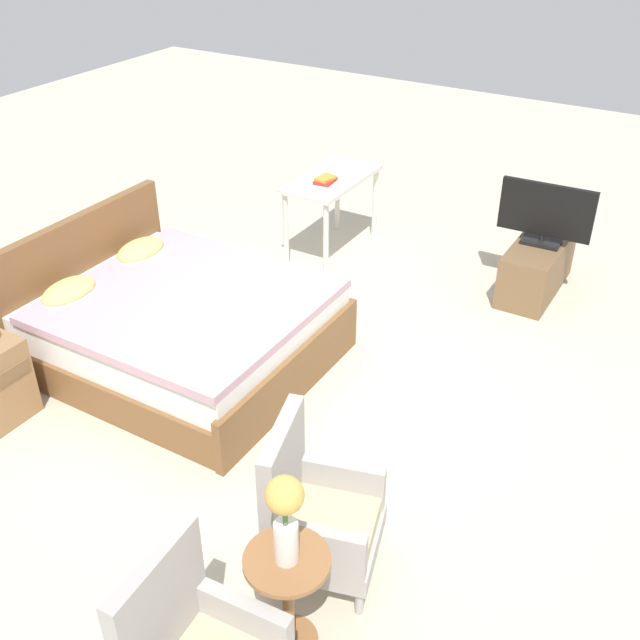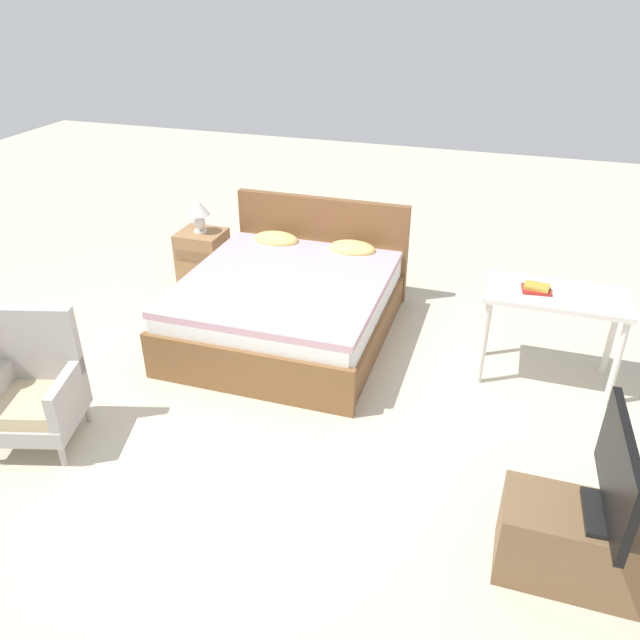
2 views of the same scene
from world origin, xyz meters
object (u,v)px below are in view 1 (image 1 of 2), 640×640
Objects in this scene: side_table at (288,591)px; armchair_by_window_right at (316,515)px; vanity_desk at (332,188)px; book_stack at (325,180)px; tv_stand at (536,267)px; bed at (177,326)px; flower_vase at (285,512)px; tv_flatscreen at (546,213)px.

armchair_by_window_right is at bearing 15.84° from side_table.
armchair_by_window_right is 0.88× the size of vanity_desk.
book_stack is (-0.16, -0.02, 0.14)m from vanity_desk.
armchair_by_window_right is at bearing 178.38° from tv_stand.
armchair_by_window_right is at bearing -121.06° from bed.
armchair_by_window_right is 0.96× the size of tv_stand.
armchair_by_window_right is 0.71m from flower_vase.
side_table is at bearing -152.75° from vanity_desk.
book_stack is at bearing 28.05° from flower_vase.
tv_flatscreen is at bearing 2.71° from tv_stand.
armchair_by_window_right is 3.61m from book_stack.
vanity_desk is at bearing 6.06° from book_stack.
book_stack is (-0.40, 1.88, 0.55)m from tv_stand.
tv_flatscreen reaches higher than tv_stand.
bed is 3.32× the size of side_table.
bed is at bearing 140.56° from tv_stand.
vanity_desk is at bearing 97.50° from tv_stand.
flower_vase reaches higher than bed.
side_table is (-0.47, -0.13, 0.00)m from armchair_by_window_right.
vanity_desk is (3.74, 1.92, -0.25)m from flower_vase.
tv_stand is at bearing -177.29° from tv_flatscreen.
tv_flatscreen reaches higher than vanity_desk.
armchair_by_window_right is at bearing 178.38° from tv_flatscreen.
book_stack is (1.99, -0.09, 0.48)m from bed.
bed is 2.63m from flower_vase.
tv_flatscreen is (0.00, 0.00, 0.50)m from tv_stand.
side_table is 3.99m from tv_stand.
book_stack reaches higher than side_table.
tv_stand is at bearing -1.62° from armchair_by_window_right.
side_table is at bearing -179.54° from tv_stand.
vanity_desk is at bearing 27.25° from flower_vase.
tv_flatscreen reaches higher than side_table.
tv_stand is at bearing 0.46° from flower_vase.
tv_stand is at bearing -82.50° from vanity_desk.
book_stack is at bearing 102.17° from tv_stand.
book_stack is at bearing -2.70° from bed.
side_table is at bearing -151.95° from book_stack.
side_table is 0.58× the size of vanity_desk.
bed reaches higher than vanity_desk.
tv_flatscreen is (3.99, 0.03, 0.35)m from side_table.
bed is at bearing 177.30° from book_stack.
bed is at bearing 51.51° from flower_vase.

